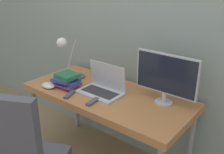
% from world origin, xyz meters
% --- Properties ---
extents(wall_back, '(8.00, 0.05, 2.60)m').
position_xyz_m(wall_back, '(0.00, 0.73, 1.30)').
color(wall_back, gray).
rests_on(wall_back, ground_plane).
extents(desk, '(1.49, 0.67, 0.75)m').
position_xyz_m(desk, '(0.00, 0.33, 0.68)').
color(desk, '#B77542').
rests_on(desk, ground_plane).
extents(laptop, '(0.38, 0.24, 0.25)m').
position_xyz_m(laptop, '(-0.03, 0.32, 0.80)').
color(laptop, silver).
rests_on(laptop, desk).
extents(monitor, '(0.51, 0.14, 0.41)m').
position_xyz_m(monitor, '(0.47, 0.48, 0.98)').
color(monitor, '#B7B7BC').
rests_on(monitor, desk).
extents(desk_lamp, '(0.14, 0.29, 0.43)m').
position_xyz_m(desk_lamp, '(-0.45, 0.31, 1.02)').
color(desk_lamp, '#4C4C51').
rests_on(desk_lamp, desk).
extents(book_stack, '(0.27, 0.20, 0.13)m').
position_xyz_m(book_stack, '(-0.37, 0.21, 0.81)').
color(book_stack, '#B2382D').
rests_on(book_stack, desk).
extents(tv_remote, '(0.09, 0.16, 0.02)m').
position_xyz_m(tv_remote, '(-0.21, 0.10, 0.76)').
color(tv_remote, '#4C4C51').
rests_on(tv_remote, desk).
extents(media_remote, '(0.05, 0.14, 0.02)m').
position_xyz_m(media_remote, '(0.03, 0.12, 0.76)').
color(media_remote, '#4C4C51').
rests_on(media_remote, desk).
extents(game_controller, '(0.14, 0.10, 0.04)m').
position_xyz_m(game_controller, '(-0.48, 0.09, 0.77)').
color(game_controller, white).
rests_on(game_controller, desk).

